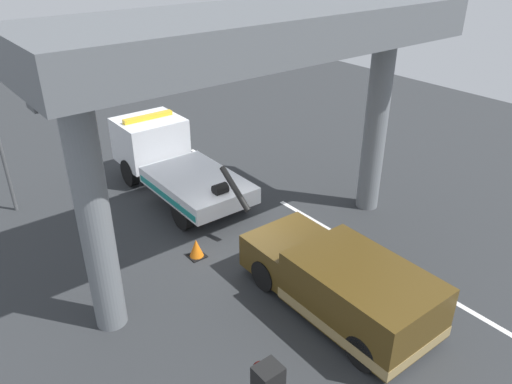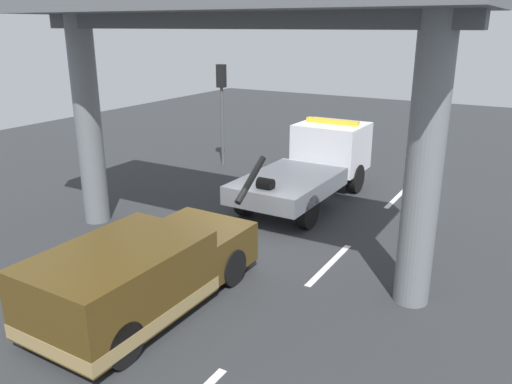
{
  "view_description": "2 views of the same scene",
  "coord_description": "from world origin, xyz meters",
  "px_view_note": "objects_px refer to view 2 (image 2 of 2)",
  "views": [
    {
      "loc": [
        -10.14,
        7.64,
        8.43
      ],
      "look_at": [
        0.13,
        -0.46,
        1.55
      ],
      "focal_mm": 34.73,
      "sensor_mm": 36.0,
      "label": 1
    },
    {
      "loc": [
        -10.79,
        -6.73,
        5.61
      ],
      "look_at": [
        -0.63,
        -0.79,
        1.77
      ],
      "focal_mm": 35.98,
      "sensor_mm": 36.0,
      "label": 2
    }
  ],
  "objects_px": {
    "traffic_cone_orange": "(201,220)",
    "towed_van_green": "(141,275)",
    "traffic_light_far": "(222,93)",
    "tow_truck_white": "(315,163)"
  },
  "relations": [
    {
      "from": "tow_truck_white",
      "to": "towed_van_green",
      "type": "bearing_deg",
      "value": 179.95
    },
    {
      "from": "traffic_cone_orange",
      "to": "traffic_light_far",
      "type": "bearing_deg",
      "value": 28.62
    },
    {
      "from": "towed_van_green",
      "to": "traffic_light_far",
      "type": "relative_size",
      "value": 1.26
    },
    {
      "from": "traffic_light_far",
      "to": "towed_van_green",
      "type": "bearing_deg",
      "value": -154.49
    },
    {
      "from": "towed_van_green",
      "to": "traffic_cone_orange",
      "type": "relative_size",
      "value": 9.13
    },
    {
      "from": "traffic_cone_orange",
      "to": "towed_van_green",
      "type": "bearing_deg",
      "value": -159.33
    },
    {
      "from": "traffic_light_far",
      "to": "traffic_cone_orange",
      "type": "distance_m",
      "value": 7.57
    },
    {
      "from": "tow_truck_white",
      "to": "towed_van_green",
      "type": "distance_m",
      "value": 8.54
    },
    {
      "from": "traffic_light_far",
      "to": "traffic_cone_orange",
      "type": "xyz_separation_m",
      "value": [
        -6.19,
        -3.38,
        -2.75
      ]
    },
    {
      "from": "towed_van_green",
      "to": "traffic_light_far",
      "type": "bearing_deg",
      "value": 25.51
    }
  ]
}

